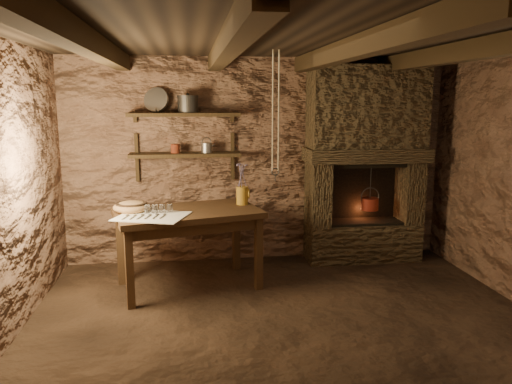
{
  "coord_description": "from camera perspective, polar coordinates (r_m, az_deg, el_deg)",
  "views": [
    {
      "loc": [
        -0.81,
        -3.85,
        1.92
      ],
      "look_at": [
        -0.17,
        0.9,
        1.03
      ],
      "focal_mm": 35.0,
      "sensor_mm": 36.0,
      "label": 1
    }
  ],
  "objects": [
    {
      "name": "floor",
      "position": [
        4.37,
        3.88,
        -15.48
      ],
      "size": [
        4.5,
        4.5,
        0.0
      ],
      "primitive_type": "plane",
      "color": "black",
      "rests_on": "ground"
    },
    {
      "name": "back_wall",
      "position": [
        5.95,
        0.17,
        3.62
      ],
      "size": [
        4.5,
        0.04,
        2.4
      ],
      "primitive_type": "cube",
      "color": "#4C3124",
      "rests_on": "floor"
    },
    {
      "name": "front_wall",
      "position": [
        2.14,
        15.18,
        -9.44
      ],
      "size": [
        4.5,
        0.04,
        2.4
      ],
      "primitive_type": "cube",
      "color": "#4C3124",
      "rests_on": "floor"
    },
    {
      "name": "ceiling",
      "position": [
        3.96,
        4.33,
        17.52
      ],
      "size": [
        4.5,
        4.0,
        0.04
      ],
      "primitive_type": "cube",
      "color": "black",
      "rests_on": "back_wall"
    },
    {
      "name": "beam_far_left",
      "position": [
        3.93,
        -18.52,
        15.76
      ],
      "size": [
        0.14,
        3.95,
        0.16
      ],
      "primitive_type": "cube",
      "color": "black",
      "rests_on": "ceiling"
    },
    {
      "name": "beam_mid_left",
      "position": [
        3.88,
        -3.24,
        16.34
      ],
      "size": [
        0.14,
        3.95,
        0.16
      ],
      "primitive_type": "cube",
      "color": "black",
      "rests_on": "ceiling"
    },
    {
      "name": "beam_mid_right",
      "position": [
        4.08,
        11.47,
        15.86
      ],
      "size": [
        0.14,
        3.95,
        0.16
      ],
      "primitive_type": "cube",
      "color": "black",
      "rests_on": "ceiling"
    },
    {
      "name": "beam_far_right",
      "position": [
        4.5,
        24.0,
        14.67
      ],
      "size": [
        0.14,
        3.95,
        0.16
      ],
      "primitive_type": "cube",
      "color": "black",
      "rests_on": "ceiling"
    },
    {
      "name": "shelf_lower",
      "position": [
        5.72,
        -8.09,
        4.25
      ],
      "size": [
        1.25,
        0.3,
        0.04
      ],
      "primitive_type": "cube",
      "color": "black",
      "rests_on": "back_wall"
    },
    {
      "name": "shelf_upper",
      "position": [
        5.69,
        -8.21,
        8.76
      ],
      "size": [
        1.25,
        0.3,
        0.04
      ],
      "primitive_type": "cube",
      "color": "black",
      "rests_on": "back_wall"
    },
    {
      "name": "hearth",
      "position": [
        6.02,
        12.37,
        3.71
      ],
      "size": [
        1.43,
        0.51,
        2.3
      ],
      "color": "#34281A",
      "rests_on": "floor"
    },
    {
      "name": "work_table",
      "position": [
        5.19,
        -7.73,
        -6.12
      ],
      "size": [
        1.58,
        1.14,
        0.81
      ],
      "rotation": [
        0.0,
        0.0,
        0.25
      ],
      "color": "#382313",
      "rests_on": "floor"
    },
    {
      "name": "linen_cloth",
      "position": [
        4.87,
        -11.8,
        -2.73
      ],
      "size": [
        0.77,
        0.69,
        0.01
      ],
      "primitive_type": "cube",
      "rotation": [
        0.0,
        0.0,
        -0.34
      ],
      "color": "beige",
      "rests_on": "work_table"
    },
    {
      "name": "pewter_cutlery_row",
      "position": [
        4.85,
        -11.82,
        -2.67
      ],
      "size": [
        0.57,
        0.37,
        0.01
      ],
      "primitive_type": null,
      "rotation": [
        0.0,
        0.0,
        -0.34
      ],
      "color": "gray",
      "rests_on": "linen_cloth"
    },
    {
      "name": "drinking_glasses",
      "position": [
        4.98,
        -11.49,
        -1.9
      ],
      "size": [
        0.2,
        0.06,
        0.08
      ],
      "primitive_type": null,
      "color": "silver",
      "rests_on": "linen_cloth"
    },
    {
      "name": "stoneware_jug",
      "position": [
        5.29,
        -1.56,
        0.6
      ],
      "size": [
        0.16,
        0.16,
        0.44
      ],
      "rotation": [
        0.0,
        0.0,
        -0.4
      ],
      "color": "#AD7D21",
      "rests_on": "work_table"
    },
    {
      "name": "wooden_bowl",
      "position": [
        5.13,
        -14.05,
        -1.7
      ],
      "size": [
        0.39,
        0.39,
        0.13
      ],
      "primitive_type": "ellipsoid",
      "rotation": [
        0.0,
        0.0,
        0.09
      ],
      "color": "olive",
      "rests_on": "work_table"
    },
    {
      "name": "iron_stockpot",
      "position": [
        5.69,
        -7.79,
        9.83
      ],
      "size": [
        0.26,
        0.26,
        0.17
      ],
      "primitive_type": "cylinder",
      "rotation": [
        0.0,
        0.0,
        -0.16
      ],
      "color": "#2F2C29",
      "rests_on": "shelf_upper"
    },
    {
      "name": "tin_pan",
      "position": [
        5.8,
        -11.34,
        10.29
      ],
      "size": [
        0.31,
        0.21,
        0.28
      ],
      "primitive_type": "cylinder",
      "rotation": [
        1.26,
        0.0,
        -0.35
      ],
      "color": "#999894",
      "rests_on": "shelf_upper"
    },
    {
      "name": "small_kettle",
      "position": [
        5.72,
        -5.67,
        5.05
      ],
      "size": [
        0.18,
        0.15,
        0.17
      ],
      "primitive_type": null,
      "rotation": [
        0.0,
        0.0,
        -0.24
      ],
      "color": "#999894",
      "rests_on": "shelf_lower"
    },
    {
      "name": "rusty_tin",
      "position": [
        5.72,
        -9.21,
        4.92
      ],
      "size": [
        0.11,
        0.11,
        0.1
      ],
      "primitive_type": "cylinder",
      "rotation": [
        0.0,
        0.0,
        -0.12
      ],
      "color": "#541E10",
      "rests_on": "shelf_lower"
    },
    {
      "name": "red_pot",
      "position": [
        6.08,
        12.88,
        -1.24
      ],
      "size": [
        0.25,
        0.25,
        0.54
      ],
      "rotation": [
        0.0,
        0.0,
        -0.27
      ],
      "color": "maroon",
      "rests_on": "hearth"
    },
    {
      "name": "hanging_ropes",
      "position": [
        4.97,
        2.27,
        9.19
      ],
      "size": [
        0.08,
        0.08,
        1.2
      ],
      "primitive_type": null,
      "color": "tan",
      "rests_on": "ceiling"
    }
  ]
}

